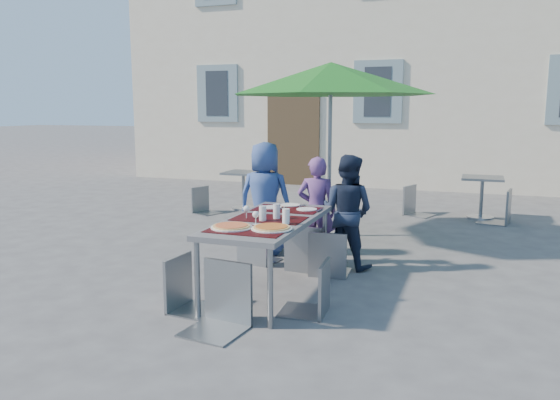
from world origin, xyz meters
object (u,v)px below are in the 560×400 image
at_px(chair_5, 220,256).
at_px(pizza_near_right, 272,228).
at_px(chair_2, 329,226).
at_px(chair_1, 307,219).
at_px(cafe_table_1, 482,191).
at_px(patio_umbrella, 331,80).
at_px(child_1, 317,210).
at_px(bg_chair_r_1, 503,185).
at_px(chair_0, 256,219).
at_px(bg_chair_l_0, 203,184).
at_px(cafe_table_0, 243,185).
at_px(bg_chair_r_0, 265,187).
at_px(chair_4, 314,256).
at_px(child_2, 347,211).
at_px(chair_3, 186,251).
at_px(dining_table, 269,224).
at_px(pizza_near_left, 231,226).
at_px(bg_chair_l_1, 415,183).
at_px(child_0, 265,198).

bearing_deg(chair_5, pizza_near_right, 65.27).
bearing_deg(chair_5, chair_2, 74.38).
bearing_deg(chair_1, cafe_table_1, 63.96).
bearing_deg(chair_5, patio_umbrella, 90.23).
bearing_deg(child_1, bg_chair_r_1, -133.63).
relative_size(chair_0, bg_chair_l_0, 1.05).
bearing_deg(cafe_table_0, pizza_near_right, -63.58).
relative_size(chair_2, bg_chair_l_0, 1.09).
bearing_deg(bg_chair_l_0, bg_chair_r_0, 0.76).
distance_m(patio_umbrella, bg_chair_r_1, 3.37).
height_order(chair_4, cafe_table_1, chair_4).
distance_m(pizza_near_right, chair_4, 0.46).
relative_size(pizza_near_right, child_2, 0.28).
distance_m(chair_1, chair_2, 0.31).
distance_m(chair_0, chair_3, 1.63).
xyz_separation_m(dining_table, bg_chair_l_0, (-2.60, 3.56, -0.19)).
distance_m(chair_3, cafe_table_1, 5.97).
height_order(pizza_near_left, chair_2, chair_2).
bearing_deg(cafe_table_1, pizza_near_left, -112.74).
relative_size(dining_table, child_1, 1.45).
bearing_deg(child_2, dining_table, 78.07).
bearing_deg(chair_3, pizza_near_left, 28.41).
distance_m(cafe_table_1, bg_chair_l_1, 1.09).
relative_size(chair_4, chair_5, 0.87).
xyz_separation_m(chair_3, bg_chair_l_1, (1.46, 5.35, 0.01)).
xyz_separation_m(pizza_near_left, pizza_near_right, (0.36, 0.08, -0.00)).
bearing_deg(cafe_table_0, pizza_near_left, -67.64).
relative_size(bg_chair_l_0, bg_chair_r_1, 0.83).
relative_size(cafe_table_0, bg_chair_l_0, 0.79).
xyz_separation_m(dining_table, child_1, (0.14, 1.21, -0.06)).
distance_m(child_1, chair_3, 2.05).
height_order(child_1, patio_umbrella, patio_umbrella).
distance_m(pizza_near_left, chair_2, 1.40).
relative_size(dining_table, child_2, 1.41).
distance_m(pizza_near_left, cafe_table_1, 5.65).
distance_m(child_1, cafe_table_0, 3.67).
bearing_deg(patio_umbrella, child_2, -67.77).
bearing_deg(bg_chair_r_0, chair_4, -63.11).
bearing_deg(chair_3, dining_table, 53.83).
relative_size(chair_5, bg_chair_l_1, 1.09).
distance_m(patio_umbrella, bg_chair_l_0, 3.20).
bearing_deg(bg_chair_r_0, child_2, -51.11).
height_order(chair_4, bg_chair_l_0, chair_4).
xyz_separation_m(pizza_near_left, bg_chair_l_1, (1.10, 5.16, -0.20)).
height_order(chair_2, bg_chair_l_1, bg_chair_l_1).
height_order(cafe_table_0, bg_chair_l_0, bg_chair_l_0).
relative_size(pizza_near_right, cafe_table_1, 0.53).
bearing_deg(chair_0, chair_4, -50.36).
xyz_separation_m(pizza_near_left, child_0, (-0.42, 1.92, -0.06)).
xyz_separation_m(patio_umbrella, cafe_table_1, (2.09, 2.08, -1.75)).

